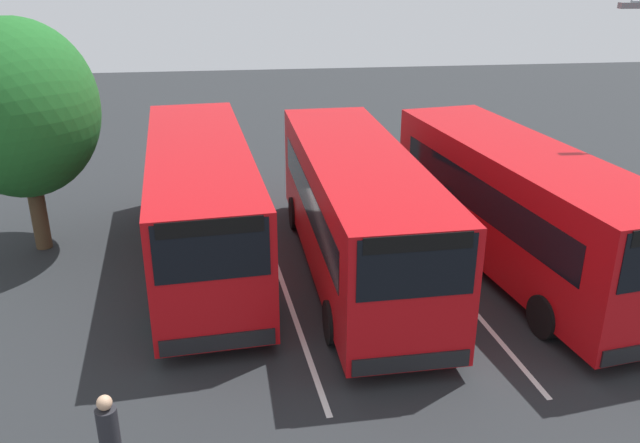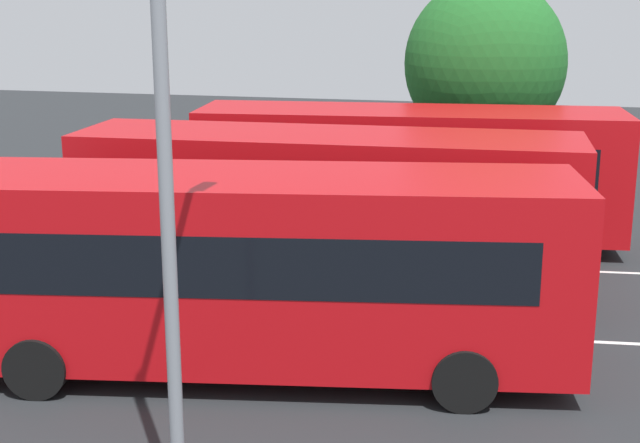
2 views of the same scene
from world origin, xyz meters
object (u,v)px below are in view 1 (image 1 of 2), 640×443
Objects in this scene: bus_far_left at (201,200)px; pedestrian at (109,436)px; bus_center_right at (520,205)px; depot_tree at (21,109)px; bus_center_left at (357,209)px.

bus_far_left is 8.15m from pedestrian.
pedestrian is at bearing -62.65° from bus_center_right.
bus_center_right is 1.63× the size of depot_tree.
bus_far_left reaches higher than pedestrian.
depot_tree is at bearing -113.52° from bus_far_left.
bus_center_left is 8.54m from pedestrian.
depot_tree is (-1.50, -4.56, 2.17)m from bus_far_left.
depot_tree is (-2.85, -12.64, 2.17)m from bus_center_right.
bus_center_left and bus_center_right have the same top height.
pedestrian is at bearing 20.15° from depot_tree.
pedestrian is (6.91, -4.96, -0.72)m from bus_center_left.
bus_center_left reaches higher than pedestrian.
bus_far_left is 5.76× the size of pedestrian.
bus_center_left is (1.13, 3.90, 0.00)m from bus_far_left.
depot_tree is (-2.63, -8.46, 2.17)m from bus_center_left.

